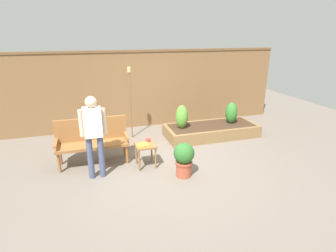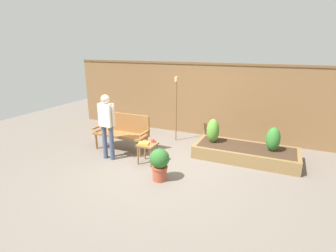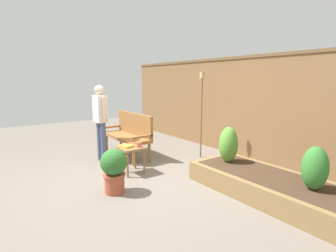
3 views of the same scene
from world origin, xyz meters
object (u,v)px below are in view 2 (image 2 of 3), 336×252
tiki_torch (176,98)px  potted_boxwood (160,163)px  side_table (148,147)px  shrub_far_corner (273,139)px  cup_on_table (153,141)px  book_on_table (144,143)px  shrub_near_bench (213,131)px  person_by_bench (107,121)px  garden_bench (123,129)px

tiki_torch → potted_boxwood: bearing=-75.5°
side_table → shrub_far_corner: shrub_far_corner is taller
cup_on_table → book_on_table: 0.23m
tiki_torch → side_table: bearing=-90.3°
shrub_near_bench → shrub_far_corner: bearing=-0.0°
person_by_bench → potted_boxwood: bearing=-15.7°
side_table → shrub_far_corner: 2.86m
potted_boxwood → tiki_torch: 2.50m
potted_boxwood → book_on_table: bearing=140.9°
tiki_torch → person_by_bench: bearing=-118.1°
book_on_table → potted_boxwood: (0.66, -0.53, -0.12)m
cup_on_table → potted_boxwood: size_ratio=0.17×
garden_bench → shrub_far_corner: 3.67m
cup_on_table → tiki_torch: (-0.07, 1.55, 0.71)m
book_on_table → person_by_bench: bearing=168.3°
cup_on_table → book_on_table: bearing=-125.1°
side_table → shrub_near_bench: bearing=44.6°
cup_on_table → side_table: bearing=-122.4°
potted_boxwood → shrub_near_bench: shrub_near_bench is taller
garden_bench → potted_boxwood: garden_bench is taller
cup_on_table → tiki_torch: bearing=92.4°
book_on_table → potted_boxwood: size_ratio=0.34×
shrub_far_corner → person_by_bench: 3.83m
shrub_near_bench → tiki_torch: bearing=157.7°
shrub_far_corner → cup_on_table: bearing=-157.1°
potted_boxwood → shrub_far_corner: (2.00, 1.79, 0.20)m
book_on_table → tiki_torch: size_ratio=0.12×
potted_boxwood → person_by_bench: size_ratio=0.43×
person_by_bench → cup_on_table: bearing=15.0°
garden_bench → shrub_far_corner: garden_bench is taller
side_table → cup_on_table: cup_on_table is taller
book_on_table → potted_boxwood: potted_boxwood is taller
cup_on_table → person_by_bench: 1.16m
side_table → potted_boxwood: potted_boxwood is taller
potted_boxwood → shrub_far_corner: 2.69m
cup_on_table → shrub_near_bench: bearing=43.5°
book_on_table → potted_boxwood: 0.86m
cup_on_table → shrub_far_corner: bearing=22.9°
side_table → tiki_torch: (0.01, 1.67, 0.84)m
tiki_torch → garden_bench: bearing=-131.0°
shrub_far_corner → person_by_bench: bearing=-159.3°
garden_bench → potted_boxwood: (1.60, -1.11, -0.17)m
garden_bench → book_on_table: bearing=-31.3°
garden_bench → cup_on_table: (1.08, -0.39, -0.02)m
shrub_far_corner → person_by_bench: (-3.57, -1.35, 0.36)m
potted_boxwood → person_by_bench: bearing=164.3°
garden_bench → person_by_bench: size_ratio=0.92×
shrub_near_bench → shrub_far_corner: shrub_near_bench is taller
potted_boxwood → person_by_bench: (-1.57, 0.44, 0.56)m
cup_on_table → book_on_table: cup_on_table is taller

